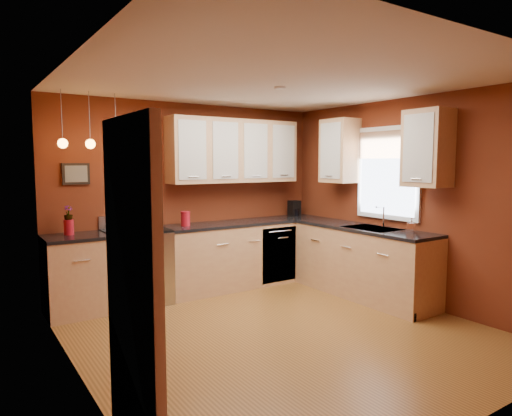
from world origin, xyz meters
TOP-DOWN VIEW (x-y plane):
  - floor at (0.00, 0.00)m, footprint 4.20×4.20m
  - ceiling at (0.00, 0.00)m, footprint 4.00×4.20m
  - wall_back at (0.00, 2.10)m, footprint 4.00×0.02m
  - wall_front at (0.00, -2.10)m, footprint 4.00×0.02m
  - wall_left at (-2.00, 0.00)m, footprint 0.02×4.20m
  - wall_right at (2.00, 0.00)m, footprint 0.02×4.20m
  - base_cabinets_back_left at (-1.65, 1.80)m, footprint 0.70×0.60m
  - base_cabinets_back_right at (0.73, 1.80)m, footprint 2.54×0.60m
  - base_cabinets_right at (1.70, 0.45)m, footprint 0.60×2.10m
  - counter_back_left at (-1.65, 1.80)m, footprint 0.70×0.62m
  - counter_back_right at (0.73, 1.80)m, footprint 2.54×0.62m
  - counter_right at (1.70, 0.45)m, footprint 0.62×2.10m
  - gas_range at (-0.92, 1.80)m, footprint 0.76×0.64m
  - dishwasher_front at (1.10, 1.51)m, footprint 0.60×0.02m
  - sink at (1.70, 0.30)m, footprint 0.50×0.70m
  - window at (1.97, 0.30)m, footprint 0.06×1.02m
  - door_left_wall at (-1.97, -1.20)m, footprint 0.12×0.82m
  - upper_cabinets_back at (0.60, 1.93)m, footprint 2.00×0.35m
  - upper_cabinets_right at (1.82, 0.32)m, footprint 0.35×1.95m
  - wall_picture at (-1.55, 2.08)m, footprint 0.32×0.03m
  - pendant_lights at (-1.45, 1.75)m, footprint 0.71×0.11m
  - red_canister at (-0.23, 1.82)m, footprint 0.13×0.13m
  - red_vase at (-1.69, 1.89)m, footprint 0.11×0.11m
  - flowers at (-1.69, 1.89)m, footprint 0.13×0.13m
  - coffee_maker at (1.71, 1.93)m, footprint 0.17×0.17m
  - soap_pump at (1.77, -0.25)m, footprint 0.11×0.11m
  - dish_towel at (-0.85, 1.47)m, footprint 0.22×0.01m

SIDE VIEW (x-z plane):
  - floor at x=0.00m, z-range 0.00..0.00m
  - base_cabinets_back_left at x=-1.65m, z-range 0.00..0.90m
  - base_cabinets_back_right at x=0.73m, z-range 0.00..0.90m
  - base_cabinets_right at x=1.70m, z-range 0.00..0.90m
  - dishwasher_front at x=1.10m, z-range 0.05..0.85m
  - gas_range at x=-0.92m, z-range -0.07..1.04m
  - dish_towel at x=-0.85m, z-range 0.37..0.67m
  - sink at x=1.70m, z-range 0.75..1.08m
  - counter_back_left at x=-1.65m, z-range 0.90..0.94m
  - counter_back_right at x=0.73m, z-range 0.90..0.94m
  - counter_right at x=1.70m, z-range 0.90..0.94m
  - door_left_wall at x=-1.97m, z-range 0.00..2.05m
  - red_vase at x=-1.69m, z-range 0.94..1.12m
  - soap_pump at x=1.77m, z-range 0.94..1.13m
  - red_canister at x=-0.23m, z-range 0.94..1.14m
  - coffee_maker at x=1.71m, z-range 0.93..1.17m
  - flowers at x=-1.69m, z-range 1.10..1.28m
  - wall_back at x=0.00m, z-range 0.00..2.60m
  - wall_front at x=0.00m, z-range 0.00..2.60m
  - wall_left at x=-2.00m, z-range 0.00..2.60m
  - wall_right at x=2.00m, z-range 0.00..2.60m
  - wall_picture at x=-1.55m, z-range 1.52..1.78m
  - window at x=1.97m, z-range 1.08..2.30m
  - upper_cabinets_back at x=0.60m, z-range 1.50..2.40m
  - upper_cabinets_right at x=1.82m, z-range 1.50..2.40m
  - pendant_lights at x=-1.45m, z-range 1.68..2.34m
  - ceiling at x=0.00m, z-range 2.59..2.61m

